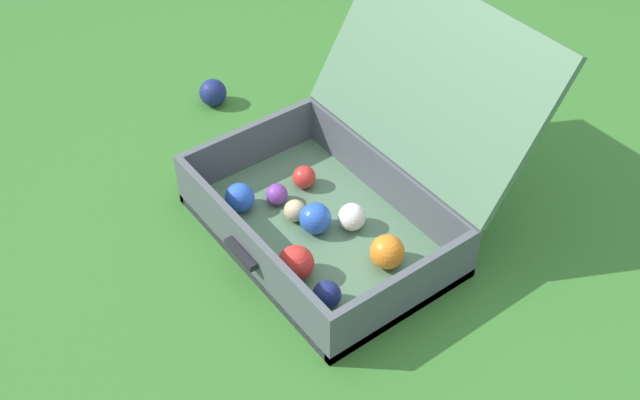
{
  "coord_description": "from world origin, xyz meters",
  "views": [
    {
      "loc": [
        0.99,
        -0.86,
        1.37
      ],
      "look_at": [
        -0.09,
        -0.06,
        0.12
      ],
      "focal_mm": 44.14,
      "sensor_mm": 36.0,
      "label": 1
    }
  ],
  "objects": [
    {
      "name": "ground_plane",
      "position": [
        0.0,
        0.0,
        0.0
      ],
      "size": [
        16.0,
        16.0,
        0.0
      ],
      "primitive_type": "plane",
      "color": "#336B28"
    },
    {
      "name": "open_suitcase",
      "position": [
        -0.08,
        0.02,
        0.12
      ],
      "size": [
        0.63,
        0.67,
        0.52
      ],
      "color": "#4C7051",
      "rests_on": "ground"
    },
    {
      "name": "stray_ball_on_grass",
      "position": [
        -0.71,
        0.02,
        0.04
      ],
      "size": [
        0.08,
        0.08,
        0.08
      ],
      "primitive_type": "sphere",
      "color": "navy",
      "rests_on": "ground"
    }
  ]
}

